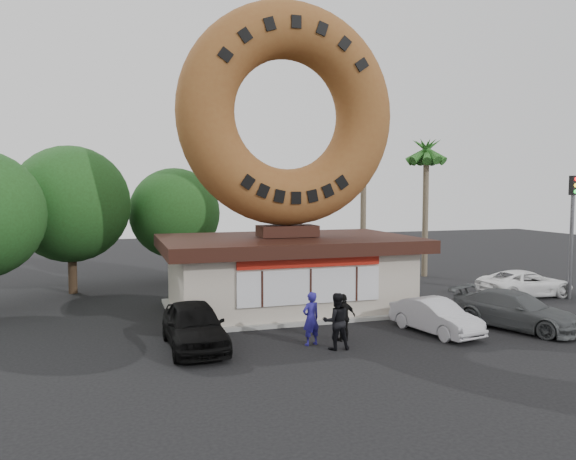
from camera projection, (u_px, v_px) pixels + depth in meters
The scene contains 16 objects.
ground at pixel (339, 344), 19.71m from camera, with size 90.00×90.00×0.00m, color black.
donut_shop at pixel (287, 270), 25.27m from camera, with size 11.20×7.20×3.80m.
giant_donut at pixel (287, 115), 24.77m from camera, with size 9.82×9.82×2.50m, color brown.
tree_west at pixel (71, 204), 28.87m from camera, with size 6.00×6.00×7.65m.
tree_mid at pixel (175, 213), 32.47m from camera, with size 5.20×5.20×6.63m.
palm_near at pixel (364, 140), 34.66m from camera, with size 2.60×2.60×9.75m.
palm_far at pixel (426, 155), 34.35m from camera, with size 2.60×2.60×8.75m.
street_lamp at pixel (209, 204), 34.03m from camera, with size 2.11×0.20×8.00m.
traffic_signal at pixel (572, 221), 27.44m from camera, with size 0.30×0.38×6.07m.
person_left at pixel (311, 319), 19.48m from camera, with size 0.68×0.45×1.88m, color navy.
person_center at pixel (336, 321), 18.98m from camera, with size 0.94×0.73×1.93m, color black.
person_right at pixel (344, 317), 20.05m from camera, with size 1.00×0.41×1.70m, color black.
car_black at pixel (194, 325), 19.13m from camera, with size 1.87×4.64×1.58m, color black.
car_silver at pixel (435, 316), 21.12m from camera, with size 1.35×3.87×1.28m, color #B2B1B6.
car_grey at pixel (515, 310), 21.85m from camera, with size 2.01×4.94×1.43m, color #545758.
car_white at pixel (525, 283), 28.27m from camera, with size 2.21×4.79×1.33m, color white.
Camera 1 is at (-7.54, -17.92, 5.46)m, focal length 35.00 mm.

